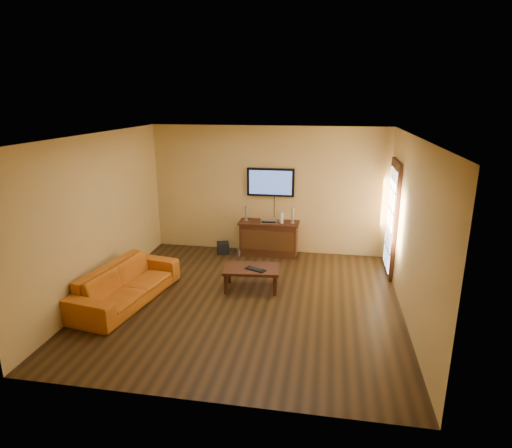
% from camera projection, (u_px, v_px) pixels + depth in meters
% --- Properties ---
extents(ground_plane, '(5.00, 5.00, 0.00)m').
position_uv_depth(ground_plane, '(246.00, 301.00, 7.11)').
color(ground_plane, black).
rests_on(ground_plane, ground).
extents(room_walls, '(5.00, 5.00, 5.00)m').
position_uv_depth(room_walls, '(253.00, 194.00, 7.22)').
color(room_walls, tan).
rests_on(room_walls, ground).
extents(french_door, '(0.07, 1.02, 2.22)m').
position_uv_depth(french_door, '(392.00, 219.00, 8.02)').
color(french_door, black).
rests_on(french_door, ground).
extents(media_console, '(1.27, 0.48, 0.72)m').
position_uv_depth(media_console, '(269.00, 238.00, 9.13)').
color(media_console, black).
rests_on(media_console, ground).
extents(television, '(1.00, 0.08, 0.59)m').
position_uv_depth(television, '(271.00, 182.00, 8.98)').
color(television, black).
rests_on(television, ground).
extents(coffee_table, '(1.01, 0.66, 0.40)m').
position_uv_depth(coffee_table, '(251.00, 271.00, 7.46)').
color(coffee_table, black).
rests_on(coffee_table, ground).
extents(sofa, '(0.94, 2.16, 0.82)m').
position_uv_depth(sofa, '(126.00, 278.00, 6.99)').
color(sofa, '#B95E14').
rests_on(sofa, ground).
extents(speaker_left, '(0.09, 0.09, 0.33)m').
position_uv_depth(speaker_left, '(246.00, 214.00, 9.09)').
color(speaker_left, silver).
rests_on(speaker_left, media_console).
extents(speaker_right, '(0.09, 0.09, 0.33)m').
position_uv_depth(speaker_right, '(293.00, 216.00, 8.90)').
color(speaker_right, silver).
rests_on(speaker_right, media_console).
extents(av_receiver, '(0.36, 0.27, 0.08)m').
position_uv_depth(av_receiver, '(269.00, 221.00, 8.98)').
color(av_receiver, silver).
rests_on(av_receiver, media_console).
extents(game_console, '(0.11, 0.17, 0.23)m').
position_uv_depth(game_console, '(281.00, 217.00, 8.94)').
color(game_console, white).
rests_on(game_console, media_console).
extents(subwoofer, '(0.32, 0.32, 0.25)m').
position_uv_depth(subwoofer, '(223.00, 248.00, 9.24)').
color(subwoofer, black).
rests_on(subwoofer, ground).
extents(bottle, '(0.07, 0.07, 0.21)m').
position_uv_depth(bottle, '(239.00, 253.00, 8.99)').
color(bottle, white).
rests_on(bottle, ground).
extents(keyboard, '(0.39, 0.28, 0.02)m').
position_uv_depth(keyboard, '(256.00, 269.00, 7.35)').
color(keyboard, black).
rests_on(keyboard, coffee_table).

